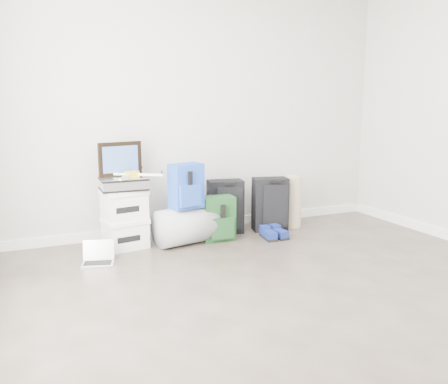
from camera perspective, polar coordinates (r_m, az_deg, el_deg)
name	(u,v)px	position (r m, az deg, el deg)	size (l,w,h in m)	color
ground	(331,321)	(3.31, 12.76, -14.92)	(5.00, 5.00, 0.00)	#332C25
room_envelope	(342,50)	(3.01, 13.98, 16.25)	(4.52, 5.02, 2.71)	beige
boxes_stack	(125,219)	(4.74, -11.84, -3.17)	(0.45, 0.39, 0.58)	white
briefcase	(123,184)	(4.67, -12.01, 0.99)	(0.43, 0.31, 0.12)	#B2B2B7
painting	(120,159)	(4.73, -12.37, 3.90)	(0.44, 0.13, 0.33)	black
drone	(132,174)	(4.65, -11.04, 2.11)	(0.54, 0.54, 0.06)	yellow
duffel_bag	(186,226)	(4.80, -4.58, -4.06)	(0.38, 0.38, 0.61)	#93969B
blue_backpack	(187,187)	(4.69, -4.53, 0.62)	(0.35, 0.29, 0.44)	#1947A4
large_suitcase	(226,207)	(5.17, 0.20, -1.78)	(0.41, 0.30, 0.58)	black
green_backpack	(218,219)	(4.91, -0.67, -3.30)	(0.34, 0.25, 0.46)	black
carry_on	(270,204)	(5.29, 5.61, -1.49)	(0.42, 0.32, 0.59)	black
shoes	(274,234)	(5.05, 5.98, -5.04)	(0.25, 0.28, 0.09)	black
rolled_rug	(293,201)	(5.47, 8.28, -1.13)	(0.19, 0.19, 0.59)	tan
laptop	(98,258)	(4.42, -14.90, -7.66)	(0.32, 0.26, 0.20)	silver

